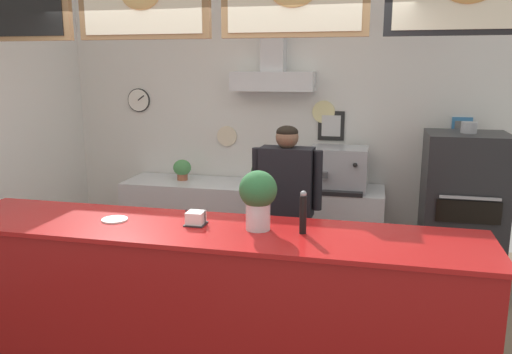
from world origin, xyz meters
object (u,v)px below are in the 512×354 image
(potted_oregano, at_px, (261,172))
(pepper_grinder, at_px, (303,212))
(pizza_oven, at_px, (461,215))
(condiment_plate, at_px, (115,220))
(espresso_machine, at_px, (339,169))
(shop_worker, at_px, (286,213))
(napkin_holder, at_px, (196,219))
(basil_vase, at_px, (258,198))
(potted_rosemary, at_px, (182,169))

(potted_oregano, bearing_deg, pepper_grinder, -70.41)
(pizza_oven, distance_m, condiment_plate, 3.15)
(espresso_machine, relative_size, pepper_grinder, 2.06)
(shop_worker, bearing_deg, napkin_holder, 72.90)
(basil_vase, height_order, napkin_holder, basil_vase)
(pizza_oven, bearing_deg, condiment_plate, -143.44)
(espresso_machine, height_order, potted_rosemary, espresso_machine)
(potted_oregano, height_order, pepper_grinder, pepper_grinder)
(pizza_oven, xyz_separation_m, pepper_grinder, (-1.23, -1.85, 0.46))
(napkin_holder, bearing_deg, pizza_oven, 43.26)
(potted_oregano, relative_size, pepper_grinder, 0.90)
(basil_vase, bearing_deg, potted_oregano, 102.27)
(shop_worker, xyz_separation_m, potted_oregano, (-0.44, 0.94, 0.16))
(espresso_machine, relative_size, potted_oregano, 2.30)
(espresso_machine, height_order, condiment_plate, espresso_machine)
(shop_worker, bearing_deg, basil_vase, 93.42)
(napkin_holder, distance_m, pepper_grinder, 0.72)
(pizza_oven, height_order, pepper_grinder, pizza_oven)
(espresso_machine, bearing_deg, pepper_grinder, -91.83)
(potted_rosemary, distance_m, condiment_plate, 2.19)
(basil_vase, height_order, pepper_grinder, basil_vase)
(condiment_plate, relative_size, napkin_holder, 1.27)
(condiment_plate, bearing_deg, shop_worker, 50.10)
(espresso_machine, bearing_deg, napkin_holder, -110.77)
(pizza_oven, height_order, espresso_machine, pizza_oven)
(pepper_grinder, bearing_deg, espresso_machine, 88.17)
(condiment_plate, height_order, napkin_holder, napkin_holder)
(potted_rosemary, bearing_deg, basil_vase, -57.47)
(pizza_oven, height_order, condiment_plate, pizza_oven)
(pizza_oven, relative_size, espresso_machine, 2.87)
(pepper_grinder, bearing_deg, shop_worker, 104.88)
(basil_vase, bearing_deg, espresso_machine, 80.15)
(pizza_oven, distance_m, napkin_holder, 2.70)
(shop_worker, bearing_deg, potted_rosemary, -33.54)
(potted_rosemary, xyz_separation_m, condiment_plate, (0.36, -2.16, 0.08))
(napkin_holder, bearing_deg, basil_vase, -0.00)
(potted_oregano, height_order, basil_vase, basil_vase)
(espresso_machine, bearing_deg, shop_worker, -111.91)
(potted_rosemary, relative_size, pepper_grinder, 0.82)
(espresso_machine, distance_m, potted_rosemary, 1.71)
(potted_rosemary, xyz_separation_m, pepper_grinder, (1.64, -2.13, 0.21))
(pizza_oven, distance_m, espresso_machine, 1.23)
(basil_vase, bearing_deg, condiment_plate, -177.91)
(condiment_plate, bearing_deg, potted_oregano, 75.50)
(pizza_oven, distance_m, basil_vase, 2.44)
(espresso_machine, height_order, basil_vase, basil_vase)
(pizza_oven, height_order, potted_oregano, pizza_oven)
(basil_vase, relative_size, condiment_plate, 2.19)
(pizza_oven, xyz_separation_m, potted_rosemary, (-2.87, 0.29, 0.25))
(pizza_oven, distance_m, potted_oregano, 2.01)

